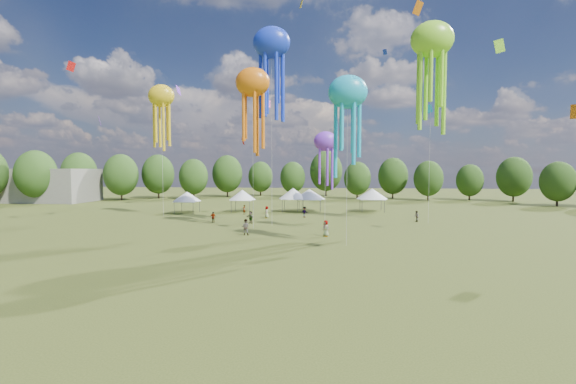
{
  "coord_description": "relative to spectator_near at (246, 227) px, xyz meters",
  "views": [
    {
      "loc": [
        4.48,
        -12.13,
        7.57
      ],
      "look_at": [
        1.82,
        15.0,
        6.0
      ],
      "focal_mm": 23.24,
      "sensor_mm": 36.0,
      "label": 1
    }
  ],
  "objects": [
    {
      "name": "spectator_near",
      "position": [
        0.0,
        0.0,
        0.0
      ],
      "size": [
        0.97,
        0.78,
        1.89
      ],
      "primitive_type": "imported",
      "rotation": [
        0.0,
        0.0,
        3.07
      ],
      "color": "gray",
      "rests_on": "ground"
    },
    {
      "name": "festival_tents",
      "position": [
        3.03,
        25.38,
        2.25
      ],
      "size": [
        38.57,
        10.5,
        4.37
      ],
      "color": "#47474C",
      "rests_on": "ground"
    },
    {
      "name": "hangar",
      "position": [
        -67.29,
        41.49,
        3.05
      ],
      "size": [
        40.0,
        12.0,
        8.0
      ],
      "primitive_type": "cube",
      "color": "gray",
      "rests_on": "ground"
    },
    {
      "name": "show_kites",
      "position": [
        8.03,
        8.78,
        18.57
      ],
      "size": [
        46.74,
        24.77,
        28.38
      ],
      "color": "orange",
      "rests_on": "ground"
    },
    {
      "name": "treeline",
      "position": [
        0.85,
        32.0,
        5.6
      ],
      "size": [
        201.57,
        95.24,
        13.43
      ],
      "color": "#38281C",
      "rests_on": "ground"
    },
    {
      "name": "spectators_far",
      "position": [
        4.19,
        11.8,
        -0.07
      ],
      "size": [
        30.49,
        21.09,
        1.91
      ],
      "color": "gray",
      "rests_on": "ground"
    }
  ]
}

